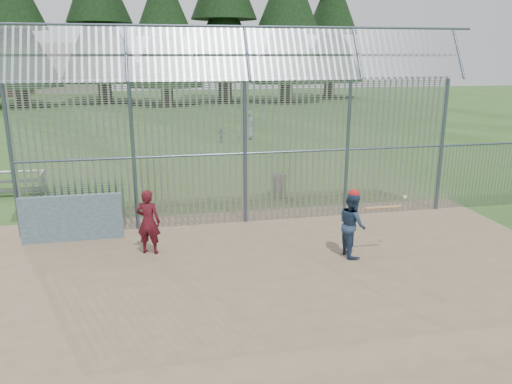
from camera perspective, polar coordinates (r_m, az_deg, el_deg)
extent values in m
plane|color=#2D511E|center=(11.14, 2.10, -9.17)|extent=(120.00, 120.00, 0.00)
cube|color=#756047|center=(10.70, 2.75, -10.20)|extent=(14.00, 10.00, 0.02)
cube|color=#38566B|center=(13.52, -20.30, -2.83)|extent=(2.50, 0.12, 1.20)
imported|color=navy|center=(11.95, 10.93, -3.67)|extent=(0.59, 0.75, 1.53)
imported|color=maroon|center=(12.11, -12.20, -3.34)|extent=(0.67, 0.55, 1.58)
imported|color=gray|center=(28.27, -0.97, 7.73)|extent=(0.86, 0.59, 1.69)
imported|color=slate|center=(27.17, -3.93, 6.50)|extent=(0.52, 0.49, 0.87)
sphere|color=red|center=(11.73, 11.12, -0.24)|extent=(0.24, 0.24, 0.24)
cylinder|color=#AA7F4C|center=(11.97, 14.41, -1.72)|extent=(0.85, 0.08, 0.07)
sphere|color=#AA7F4C|center=(11.79, 12.53, -1.86)|extent=(0.09, 0.09, 0.09)
sphere|color=white|center=(12.27, 16.65, -0.56)|extent=(0.09, 0.09, 0.09)
cylinder|color=#92949A|center=(16.80, 2.58, 0.64)|extent=(0.52, 0.52, 0.70)
cylinder|color=#9EA0A5|center=(16.70, 2.60, 1.86)|extent=(0.56, 0.56, 0.05)
sphere|color=#9EA0A5|center=(16.69, 2.60, 2.03)|extent=(0.10, 0.10, 0.10)
cube|color=gray|center=(19.39, -27.18, 2.00)|extent=(3.00, 0.25, 0.05)
cube|color=gray|center=(18.80, -23.22, 0.99)|extent=(0.06, 0.90, 0.70)
cylinder|color=#47566B|center=(14.05, -26.13, 3.03)|extent=(0.10, 0.10, 4.00)
cylinder|color=#47566B|center=(13.60, -13.82, 3.81)|extent=(0.10, 0.10, 4.00)
cylinder|color=#47566B|center=(13.81, -1.26, 4.43)|extent=(0.10, 0.10, 4.00)
cylinder|color=#47566B|center=(14.64, 10.41, 4.81)|extent=(0.10, 0.10, 4.00)
cylinder|color=#47566B|center=(16.00, 20.47, 4.98)|extent=(0.10, 0.10, 4.00)
cylinder|color=#47566B|center=(13.57, -1.31, 12.75)|extent=(12.00, 0.07, 0.07)
cylinder|color=#47566B|center=(13.81, -1.26, 4.43)|extent=(12.00, 0.06, 0.06)
cube|color=gray|center=(13.81, -1.26, 4.43)|extent=(12.00, 0.02, 4.00)
cube|color=gray|center=(13.18, -1.02, 15.49)|extent=(12.00, 0.77, 1.31)
cylinder|color=#47566B|center=(16.19, 20.14, 1.50)|extent=(0.08, 0.08, 2.00)
cylinder|color=#332319|center=(51.25, -25.11, 10.54)|extent=(1.19, 1.19, 3.06)
cylinder|color=#332319|center=(53.11, -16.91, 11.63)|extent=(1.33, 1.33, 3.42)
cylinder|color=#332319|center=(48.96, -10.14, 11.46)|extent=(1.12, 1.12, 2.88)
cylinder|color=#332319|center=(52.44, -3.56, 12.31)|extent=(1.40, 1.40, 3.60)
cylinder|color=#332319|center=(51.70, 3.52, 12.06)|extent=(1.26, 1.26, 3.24)
cylinder|color=#332319|center=(57.32, 8.38, 12.17)|extent=(1.19, 1.19, 3.06)
cone|color=black|center=(57.50, 8.74, 20.82)|extent=(7.48, 7.48, 13.94)
cube|color=#B2A58C|center=(68.52, -20.22, 13.15)|extent=(8.00, 7.00, 6.00)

